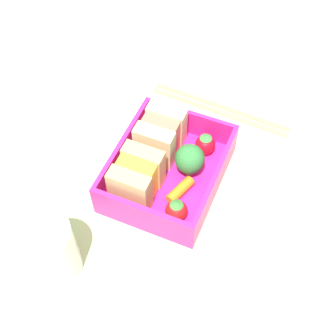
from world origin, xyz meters
TOP-DOWN VIEW (x-y plane):
  - ground_plane at (0.00, 0.00)cm, footprint 120.00×120.00cm
  - bento_tray at (0.00, 0.00)cm, footprint 16.65×13.52cm
  - bento_rim at (0.00, 0.00)cm, footprint 16.65×13.52cm
  - sandwich_left at (-3.71, 2.64)cm, footprint 6.17×5.27cm
  - sandwich_center_left at (3.71, 2.64)cm, footprint 6.17×5.27cm
  - strawberry_far_left at (-5.43, -3.39)cm, footprint 2.76×2.76cm
  - carrot_stick_far_left at (-2.07, -2.55)cm, footprint 4.41×2.67cm
  - broccoli_floret at (1.50, -2.39)cm, footprint 3.90×3.90cm
  - strawberry_left at (5.60, -3.11)cm, footprint 2.75×2.75cm
  - chopstick_pair at (14.69, -2.26)cm, footprint 2.86×21.48cm
  - drinking_glass at (-16.63, 7.36)cm, footprint 6.13×6.13cm
  - folded_napkin at (0.77, -18.40)cm, footprint 15.94×12.25cm

SIDE VIEW (x-z plane):
  - ground_plane at x=0.00cm, z-range -2.00..0.00cm
  - folded_napkin at x=0.77cm, z-range 0.00..0.40cm
  - chopstick_pair at x=14.69cm, z-range 0.00..0.70cm
  - bento_tray at x=0.00cm, z-range 0.00..1.20cm
  - carrot_stick_far_left at x=-2.07cm, z-range 1.20..2.60cm
  - strawberry_left at x=5.60cm, z-range 1.02..4.37cm
  - strawberry_far_left at x=-5.43cm, z-range 1.02..4.38cm
  - bento_rim at x=0.00cm, z-range 1.20..5.25cm
  - broccoli_floret at x=1.50cm, z-range 1.58..6.40cm
  - sandwich_left at x=-3.71cm, z-range 1.20..6.98cm
  - sandwich_center_left at x=3.71cm, z-range 1.20..6.98cm
  - drinking_glass at x=-16.63cm, z-range 0.00..8.71cm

